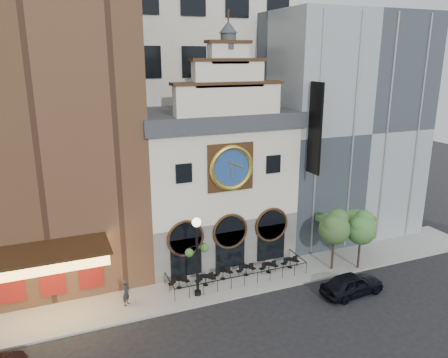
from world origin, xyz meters
TOP-DOWN VIEW (x-y plane):
  - ground at (0.00, 0.00)m, footprint 120.00×120.00m
  - sidewalk at (0.00, 2.50)m, footprint 44.00×5.00m
  - clock_building at (0.00, 7.82)m, footprint 12.60×8.78m
  - theater_building at (-13.00, 9.96)m, footprint 14.00×15.60m
  - retail_building at (12.99, 9.99)m, footprint 14.00×14.40m
  - office_tower at (0.00, 20.00)m, footprint 20.00×16.00m
  - cafe_railing at (0.00, 2.50)m, footprint 10.60×2.60m
  - bistro_0 at (-4.53, 2.75)m, footprint 1.58×0.68m
  - bistro_1 at (-2.61, 2.42)m, footprint 1.58×0.68m
  - bistro_2 at (-1.07, 2.78)m, footprint 1.58×0.68m
  - bistro_3 at (0.82, 2.69)m, footprint 1.58×0.68m
  - bistro_4 at (2.64, 2.39)m, footprint 1.58×0.68m
  - bistro_5 at (4.61, 2.48)m, footprint 1.58×0.68m
  - car_right at (6.74, -2.50)m, footprint 4.90×2.28m
  - pedestrian at (-8.46, 1.97)m, footprint 0.74×0.80m
  - lamppost at (-3.57, 1.35)m, footprint 1.82×0.90m
  - tree_left at (7.63, 1.10)m, footprint 2.53×2.43m
  - tree_right at (9.67, 0.45)m, footprint 2.44×2.35m

SIDE VIEW (x-z plane):
  - ground at x=0.00m, z-range 0.00..0.00m
  - sidewalk at x=0.00m, z-range 0.00..0.15m
  - cafe_railing at x=0.00m, z-range 0.15..1.05m
  - bistro_0 at x=-4.53m, z-range 0.16..1.06m
  - bistro_1 at x=-2.61m, z-range 0.16..1.06m
  - bistro_2 at x=-1.07m, z-range 0.16..1.06m
  - bistro_3 at x=0.82m, z-range 0.16..1.06m
  - bistro_4 at x=2.64m, z-range 0.16..1.06m
  - bistro_5 at x=4.61m, z-range 0.16..1.06m
  - car_right at x=6.74m, z-range 0.00..1.62m
  - pedestrian at x=-8.46m, z-range 0.15..1.98m
  - tree_right at x=9.67m, z-range 1.25..5.96m
  - tree_left at x=7.63m, z-range 1.29..6.15m
  - lamppost at x=-3.57m, z-range 0.84..6.66m
  - clock_building at x=0.00m, z-range -2.64..16.01m
  - retail_building at x=12.99m, z-range 0.14..20.14m
  - theater_building at x=-13.00m, z-range 0.10..25.10m
  - office_tower at x=0.00m, z-range 0.00..40.00m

